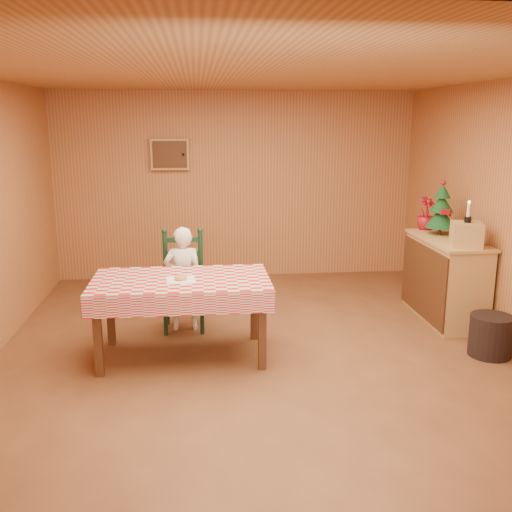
{
  "coord_description": "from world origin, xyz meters",
  "views": [
    {
      "loc": [
        -0.54,
        -5.02,
        2.2
      ],
      "look_at": [
        0.0,
        0.2,
        0.95
      ],
      "focal_mm": 40.0,
      "sensor_mm": 36.0,
      "label": 1
    }
  ],
  "objects_px": {
    "shelf_unit": "(445,279)",
    "seated_child": "(183,279)",
    "christmas_tree": "(441,210)",
    "ladder_chair": "(184,283)",
    "crate": "(466,234)",
    "dining_table": "(181,287)",
    "storage_bin": "(490,336)"
  },
  "relations": [
    {
      "from": "ladder_chair",
      "to": "seated_child",
      "type": "height_order",
      "value": "seated_child"
    },
    {
      "from": "crate",
      "to": "christmas_tree",
      "type": "distance_m",
      "value": 0.67
    },
    {
      "from": "dining_table",
      "to": "shelf_unit",
      "type": "relative_size",
      "value": 1.34
    },
    {
      "from": "seated_child",
      "to": "storage_bin",
      "type": "distance_m",
      "value": 3.12
    },
    {
      "from": "seated_child",
      "to": "crate",
      "type": "height_order",
      "value": "crate"
    },
    {
      "from": "storage_bin",
      "to": "ladder_chair",
      "type": "bearing_deg",
      "value": 159.85
    },
    {
      "from": "crate",
      "to": "seated_child",
      "type": "bearing_deg",
      "value": 172.91
    },
    {
      "from": "ladder_chair",
      "to": "seated_child",
      "type": "bearing_deg",
      "value": -90.0
    },
    {
      "from": "shelf_unit",
      "to": "christmas_tree",
      "type": "relative_size",
      "value": 2.0
    },
    {
      "from": "storage_bin",
      "to": "christmas_tree",
      "type": "bearing_deg",
      "value": 90.12
    },
    {
      "from": "christmas_tree",
      "to": "storage_bin",
      "type": "distance_m",
      "value": 1.65
    },
    {
      "from": "storage_bin",
      "to": "shelf_unit",
      "type": "bearing_deg",
      "value": 90.62
    },
    {
      "from": "shelf_unit",
      "to": "crate",
      "type": "bearing_deg",
      "value": -88.77
    },
    {
      "from": "seated_child",
      "to": "christmas_tree",
      "type": "relative_size",
      "value": 1.81
    },
    {
      "from": "ladder_chair",
      "to": "seated_child",
      "type": "relative_size",
      "value": 0.96
    },
    {
      "from": "ladder_chair",
      "to": "dining_table",
      "type": "bearing_deg",
      "value": -90.0
    },
    {
      "from": "dining_table",
      "to": "ladder_chair",
      "type": "xyz_separation_m",
      "value": [
        -0.0,
        0.79,
        -0.18
      ]
    },
    {
      "from": "christmas_tree",
      "to": "seated_child",
      "type": "bearing_deg",
      "value": -174.4
    },
    {
      "from": "ladder_chair",
      "to": "storage_bin",
      "type": "xyz_separation_m",
      "value": [
        2.92,
        -1.07,
        -0.3
      ]
    },
    {
      "from": "shelf_unit",
      "to": "seated_child",
      "type": "bearing_deg",
      "value": -179.28
    },
    {
      "from": "dining_table",
      "to": "ladder_chair",
      "type": "distance_m",
      "value": 0.81
    },
    {
      "from": "dining_table",
      "to": "storage_bin",
      "type": "height_order",
      "value": "dining_table"
    },
    {
      "from": "dining_table",
      "to": "shelf_unit",
      "type": "distance_m",
      "value": 3.02
    },
    {
      "from": "christmas_tree",
      "to": "dining_table",
      "type": "bearing_deg",
      "value": -160.82
    },
    {
      "from": "ladder_chair",
      "to": "christmas_tree",
      "type": "relative_size",
      "value": 1.74
    },
    {
      "from": "crate",
      "to": "christmas_tree",
      "type": "relative_size",
      "value": 0.48
    },
    {
      "from": "dining_table",
      "to": "storage_bin",
      "type": "xyz_separation_m",
      "value": [
        2.92,
        -0.29,
        -0.49
      ]
    },
    {
      "from": "dining_table",
      "to": "crate",
      "type": "distance_m",
      "value": 2.97
    },
    {
      "from": "seated_child",
      "to": "christmas_tree",
      "type": "distance_m",
      "value": 3.01
    },
    {
      "from": "storage_bin",
      "to": "crate",
      "type": "bearing_deg",
      "value": 90.25
    },
    {
      "from": "christmas_tree",
      "to": "storage_bin",
      "type": "height_order",
      "value": "christmas_tree"
    },
    {
      "from": "dining_table",
      "to": "storage_bin",
      "type": "distance_m",
      "value": 2.98
    }
  ]
}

